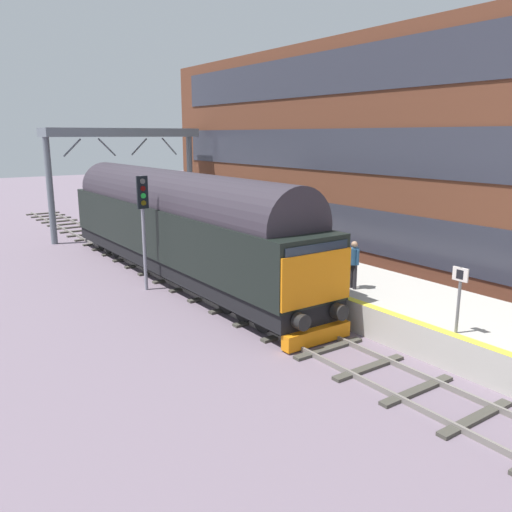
{
  "coord_description": "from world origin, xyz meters",
  "views": [
    {
      "loc": [
        -10.01,
        -14.47,
        6.14
      ],
      "look_at": [
        0.2,
        0.04,
        2.05
      ],
      "focal_mm": 36.94,
      "sensor_mm": 36.0,
      "label": 1
    }
  ],
  "objects_px": {
    "platform_number_sign": "(459,290)",
    "signal_post_near": "(143,217)",
    "diesel_locomotive": "(175,222)",
    "waiting_passenger": "(354,260)"
  },
  "relations": [
    {
      "from": "platform_number_sign",
      "to": "signal_post_near",
      "type": "bearing_deg",
      "value": 107.83
    },
    {
      "from": "diesel_locomotive",
      "to": "signal_post_near",
      "type": "distance_m",
      "value": 2.12
    },
    {
      "from": "signal_post_near",
      "to": "waiting_passenger",
      "type": "bearing_deg",
      "value": -57.39
    },
    {
      "from": "waiting_passenger",
      "to": "platform_number_sign",
      "type": "bearing_deg",
      "value": 177.48
    },
    {
      "from": "diesel_locomotive",
      "to": "platform_number_sign",
      "type": "xyz_separation_m",
      "value": [
        1.9,
        -12.56,
        -0.28
      ]
    },
    {
      "from": "signal_post_near",
      "to": "platform_number_sign",
      "type": "relative_size",
      "value": 2.57
    },
    {
      "from": "platform_number_sign",
      "to": "diesel_locomotive",
      "type": "bearing_deg",
      "value": 98.6
    },
    {
      "from": "waiting_passenger",
      "to": "diesel_locomotive",
      "type": "bearing_deg",
      "value": 25.69
    },
    {
      "from": "diesel_locomotive",
      "to": "waiting_passenger",
      "type": "xyz_separation_m",
      "value": [
        2.68,
        -7.99,
        -0.49
      ]
    },
    {
      "from": "signal_post_near",
      "to": "platform_number_sign",
      "type": "bearing_deg",
      "value": -72.17
    }
  ]
}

